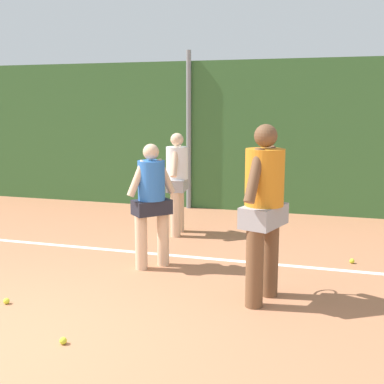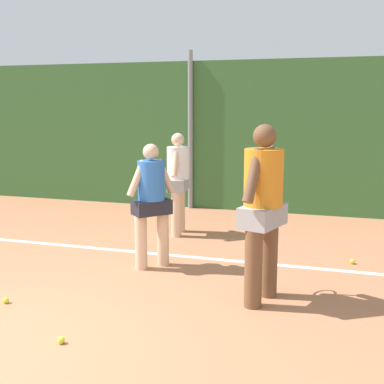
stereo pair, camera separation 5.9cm
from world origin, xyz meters
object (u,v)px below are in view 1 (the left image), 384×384
at_px(player_backcourt_far, 177,178).
at_px(tennis_ball_2, 63,341).
at_px(player_midcourt, 152,199).
at_px(tennis_ball_5, 6,301).
at_px(player_foreground_near, 264,204).
at_px(tennis_ball_4, 352,261).
at_px(tennis_ball_0, 136,210).

relative_size(player_backcourt_far, tennis_ball_2, 25.29).
height_order(player_midcourt, tennis_ball_5, player_midcourt).
xyz_separation_m(player_foreground_near, player_midcourt, (-1.56, 0.73, -0.16)).
bearing_deg(tennis_ball_4, player_midcourt, -160.60).
relative_size(tennis_ball_0, tennis_ball_2, 1.00).
bearing_deg(player_foreground_near, player_backcourt_far, 53.61).
bearing_deg(tennis_ball_0, tennis_ball_5, -84.25).
xyz_separation_m(player_backcourt_far, tennis_ball_4, (2.75, -0.81, -0.91)).
bearing_deg(tennis_ball_0, player_midcourt, -63.71).
bearing_deg(tennis_ball_5, tennis_ball_4, 34.63).
relative_size(tennis_ball_2, tennis_ball_4, 1.00).
height_order(player_backcourt_far, tennis_ball_4, player_backcourt_far).
relative_size(player_midcourt, player_backcourt_far, 0.98).
bearing_deg(tennis_ball_2, tennis_ball_4, 50.88).
bearing_deg(player_backcourt_far, player_foreground_near, -151.05).
bearing_deg(player_backcourt_far, tennis_ball_5, 158.47).
height_order(tennis_ball_2, tennis_ball_4, same).
distance_m(player_midcourt, tennis_ball_5, 2.12).
distance_m(tennis_ball_0, tennis_ball_2, 5.60).
distance_m(tennis_ball_2, tennis_ball_4, 4.04).
relative_size(tennis_ball_0, tennis_ball_5, 1.00).
xyz_separation_m(tennis_ball_4, tennis_ball_5, (-3.61, -2.50, 0.00)).
bearing_deg(player_midcourt, tennis_ball_2, -136.55).
relative_size(player_midcourt, tennis_ball_0, 24.70).
bearing_deg(player_midcourt, player_foreground_near, -71.63).
xyz_separation_m(player_midcourt, tennis_ball_0, (-1.55, 3.14, -0.88)).
distance_m(player_midcourt, player_backcourt_far, 1.72).
bearing_deg(tennis_ball_0, player_backcourt_far, -46.78).
distance_m(player_midcourt, tennis_ball_0, 3.61).
distance_m(player_foreground_near, tennis_ball_0, 5.08).
distance_m(player_midcourt, tennis_ball_2, 2.41).
xyz_separation_m(tennis_ball_2, tennis_ball_5, (-1.07, 0.64, 0.00)).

